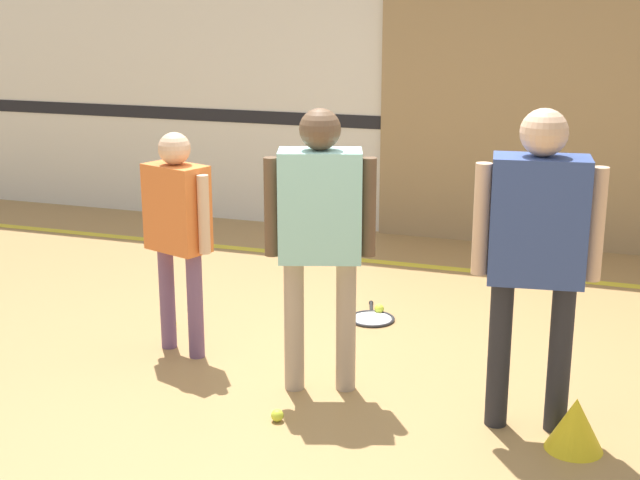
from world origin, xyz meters
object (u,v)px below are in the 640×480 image
object	(u,v)px
tennis_ball_near_instructor	(277,415)
tennis_ball_stray_right	(346,368)
training_cone	(575,424)
person_instructor	(320,221)
person_student_left	(177,219)
tennis_ball_by_spare_racket	(379,309)
tennis_ball_stray_left	(172,324)
racket_spare_on_floor	(372,318)
person_student_right	(537,237)

from	to	relation	value
tennis_ball_near_instructor	tennis_ball_stray_right	size ratio (longest dim) A/B	1.00
training_cone	tennis_ball_stray_right	bearing A→B (deg)	158.80
person_instructor	tennis_ball_stray_right	world-z (taller)	person_instructor
person_student_left	tennis_ball_by_spare_racket	bearing A→B (deg)	67.21
tennis_ball_near_instructor	tennis_ball_stray_left	size ratio (longest dim) A/B	1.00
racket_spare_on_floor	tennis_ball_stray_right	size ratio (longest dim) A/B	7.98
tennis_ball_by_spare_racket	tennis_ball_stray_right	xyz separation A→B (m)	(0.08, -1.05, 0.00)
person_instructor	racket_spare_on_floor	xyz separation A→B (m)	(-0.02, 1.16, -0.96)
person_instructor	tennis_ball_stray_right	distance (m)	0.98
tennis_ball_by_spare_racket	person_student_right	bearing A→B (deg)	-50.47
tennis_ball_near_instructor	tennis_ball_stray_left	xyz separation A→B (m)	(-1.16, 1.02, 0.00)
person_student_right	racket_spare_on_floor	world-z (taller)	person_student_right
person_instructor	tennis_ball_stray_right	xyz separation A→B (m)	(0.08, 0.25, -0.94)
person_instructor	tennis_ball_stray_left	distance (m)	1.65
person_instructor	tennis_ball_by_spare_racket	bearing A→B (deg)	72.42
person_student_right	racket_spare_on_floor	distance (m)	1.99
person_student_left	tennis_ball_stray_left	bearing A→B (deg)	147.09
person_instructor	racket_spare_on_floor	distance (m)	1.51
person_instructor	person_student_left	bearing A→B (deg)	148.89
person_instructor	tennis_ball_by_spare_racket	size ratio (longest dim) A/B	23.87
person_student_left	training_cone	bearing A→B (deg)	7.92
person_instructor	tennis_ball_by_spare_racket	distance (m)	1.60
tennis_ball_near_instructor	training_cone	size ratio (longest dim) A/B	0.23
racket_spare_on_floor	tennis_ball_by_spare_racket	xyz separation A→B (m)	(0.02, 0.13, 0.02)
person_student_right	tennis_ball_stray_left	xyz separation A→B (m)	(-2.38, 0.67, -0.98)
person_instructor	training_cone	size ratio (longest dim) A/B	5.57
person_instructor	tennis_ball_by_spare_racket	world-z (taller)	person_instructor
person_student_right	tennis_ball_stray_left	size ratio (longest dim) A/B	24.72
tennis_ball_by_spare_racket	tennis_ball_stray_left	xyz separation A→B (m)	(-1.23, -0.73, 0.00)
tennis_ball_stray_left	training_cone	distance (m)	2.76
tennis_ball_stray_right	training_cone	world-z (taller)	training_cone
racket_spare_on_floor	person_student_right	bearing A→B (deg)	-153.69
person_instructor	person_student_right	bearing A→B (deg)	-22.75
tennis_ball_stray_left	training_cone	world-z (taller)	training_cone
person_student_right	training_cone	world-z (taller)	person_student_right
person_student_left	tennis_ball_by_spare_racket	distance (m)	1.66
person_student_left	tennis_ball_stray_right	world-z (taller)	person_student_left
person_student_left	person_instructor	bearing A→B (deg)	6.39
tennis_ball_stray_left	tennis_ball_stray_right	xyz separation A→B (m)	(1.31, -0.32, 0.00)
person_student_left	training_cone	size ratio (longest dim) A/B	4.84
person_instructor	person_student_left	distance (m)	1.01
person_student_right	person_instructor	bearing A→B (deg)	-12.56
racket_spare_on_floor	tennis_ball_by_spare_racket	world-z (taller)	tennis_ball_by_spare_racket
person_student_right	person_student_left	bearing A→B (deg)	-16.47
person_student_right	tennis_ball_stray_left	distance (m)	2.66
tennis_ball_near_instructor	training_cone	world-z (taller)	training_cone
training_cone	tennis_ball_stray_left	bearing A→B (deg)	162.49
racket_spare_on_floor	tennis_ball_stray_left	world-z (taller)	tennis_ball_stray_left
tennis_ball_near_instructor	tennis_ball_stray_left	bearing A→B (deg)	138.51
person_student_right	tennis_ball_by_spare_racket	world-z (taller)	person_student_right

